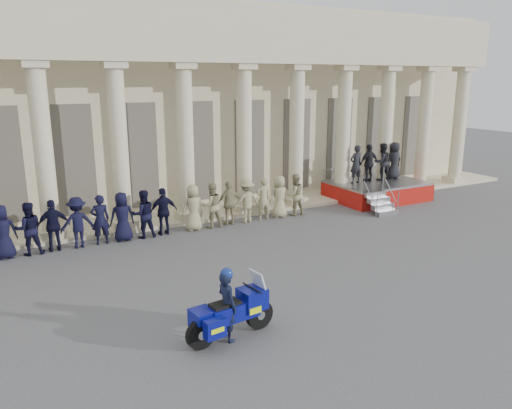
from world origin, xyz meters
name	(u,v)px	position (x,y,z in m)	size (l,w,h in m)	color
ground	(252,303)	(0.00, 0.00, 0.00)	(90.00, 90.00, 0.00)	#49494B
building	(111,103)	(0.00, 14.74, 4.52)	(40.00, 12.50, 9.00)	#C5B793
officer_rank	(92,221)	(-2.70, 6.82, 0.89)	(17.59, 0.68, 1.79)	black
reviewing_stand	(378,171)	(10.78, 7.32, 1.38)	(4.38, 4.17, 2.68)	gray
motorcycle	(232,312)	(-1.21, -1.34, 0.63)	(2.26, 1.00, 1.45)	black
rider	(227,304)	(-1.34, -1.36, 0.86)	(0.46, 0.64, 1.72)	black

